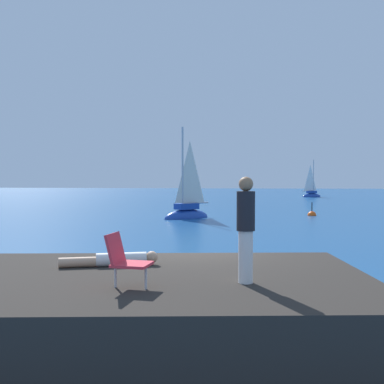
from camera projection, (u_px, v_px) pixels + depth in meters
name	position (u px, v px, depth m)	size (l,w,h in m)	color
ground_plane	(191.00, 290.00, 10.66)	(160.00, 160.00, 0.00)	navy
shore_ledge	(157.00, 305.00, 7.70)	(6.99, 4.44, 0.96)	#2D2823
boulder_seaward	(51.00, 289.00, 10.72)	(1.42, 1.14, 0.78)	#2A2620
boulder_inland	(66.00, 294.00, 10.29)	(1.42, 1.14, 0.78)	#2D2A26
sailboat_near	(187.00, 213.00, 28.23)	(3.04, 2.93, 5.99)	#193D99
sailboat_far	(311.00, 195.00, 55.52)	(2.64, 1.97, 4.82)	#193D99
person_sunbather	(114.00, 260.00, 8.47)	(1.72, 0.65, 0.25)	white
person_standing	(246.00, 226.00, 7.13)	(0.28, 0.28, 1.62)	white
beach_chair	(125.00, 258.00, 6.83)	(0.66, 0.56, 0.80)	#E03342
marker_buoy	(312.00, 215.00, 30.04)	(0.56, 0.56, 1.13)	#EA5114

